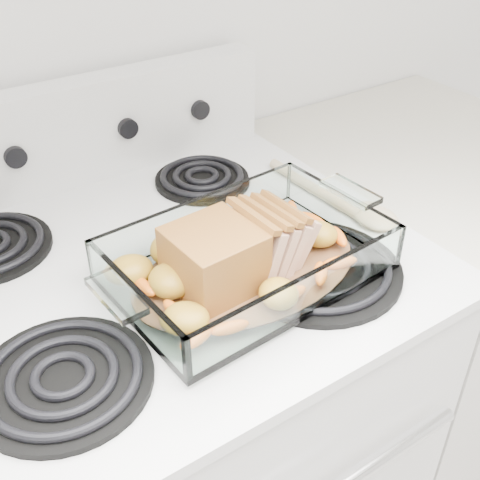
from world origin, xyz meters
TOP-DOWN VIEW (x-y plane):
  - electric_range at (0.00, 1.66)m, footprint 0.78×0.70m
  - counter_right at (0.67, 1.66)m, footprint 0.58×0.68m
  - baking_dish at (0.10, 1.53)m, footprint 0.37×0.24m
  - pork_roast at (0.07, 1.53)m, footprint 0.21×0.11m
  - roast_vegetables at (0.09, 1.57)m, footprint 0.33×0.18m
  - wooden_spoon at (0.35, 1.60)m, footprint 0.07×0.28m

SIDE VIEW (x-z plane):
  - counter_right at x=0.67m, z-range 0.00..0.93m
  - electric_range at x=0.00m, z-range -0.08..1.04m
  - wooden_spoon at x=0.35m, z-range 0.93..0.96m
  - baking_dish at x=0.10m, z-range 0.93..1.00m
  - roast_vegetables at x=0.09m, z-range 0.95..0.99m
  - pork_roast at x=0.07m, z-range 0.95..1.04m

